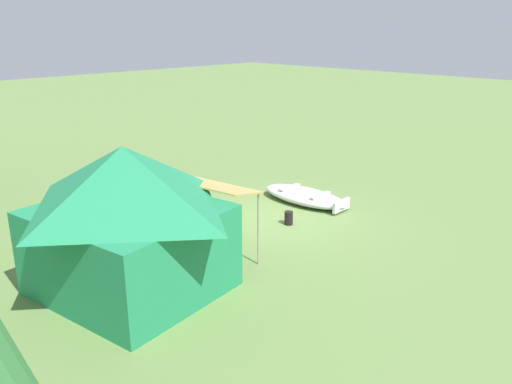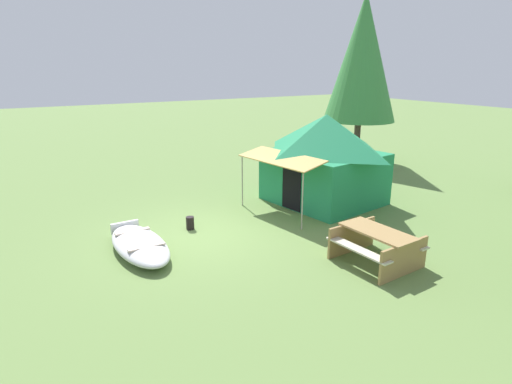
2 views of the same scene
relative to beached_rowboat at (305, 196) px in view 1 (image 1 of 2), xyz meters
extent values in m
plane|color=olive|center=(-0.25, 1.71, -0.20)|extent=(80.00, 80.00, 0.00)
ellipsoid|color=silver|center=(0.01, 0.00, -0.01)|extent=(2.67, 1.12, 0.38)
ellipsoid|color=#494949|center=(0.01, 0.00, 0.02)|extent=(2.46, 0.99, 0.14)
cube|color=beige|center=(0.54, 0.01, 0.14)|extent=(0.15, 0.82, 0.04)
cube|color=beige|center=(-0.52, -0.01, 0.14)|extent=(0.15, 0.82, 0.04)
cube|color=silver|center=(-1.21, -0.02, 0.01)|extent=(0.09, 0.69, 0.29)
cube|color=#208251|center=(-0.81, 6.08, 0.60)|extent=(3.41, 3.15, 1.59)
pyramid|color=#208251|center=(-0.81, 6.08, 1.96)|extent=(3.68, 3.41, 1.14)
cube|color=black|center=(-0.62, 4.70, 0.47)|extent=(0.76, 0.13, 1.27)
cube|color=tan|center=(-0.55, 4.26, 1.44)|extent=(2.85, 1.29, 0.20)
cylinder|color=gray|center=(0.77, 4.05, 0.56)|extent=(0.04, 0.04, 1.51)
cylinder|color=gray|center=(-1.77, 3.69, 0.56)|extent=(0.04, 0.04, 1.51)
cube|color=#9C7947|center=(3.17, 4.25, 0.54)|extent=(1.66, 0.83, 0.04)
cube|color=beige|center=(3.14, 4.83, 0.27)|extent=(1.63, 0.35, 0.04)
cube|color=beige|center=(3.21, 3.66, 0.27)|extent=(1.63, 0.35, 0.04)
cube|color=#9C7947|center=(3.88, 4.29, 0.16)|extent=(0.14, 1.44, 0.72)
cube|color=#9C7947|center=(2.46, 4.21, 0.16)|extent=(0.14, 1.44, 0.72)
cube|color=silver|center=(0.49, 5.10, -0.02)|extent=(0.59, 0.42, 0.36)
cylinder|color=black|center=(-0.75, 1.55, -0.03)|extent=(0.22, 0.22, 0.34)
camera|label=1|loc=(-8.60, 10.79, 4.54)|focal=36.80mm
camera|label=2|loc=(9.02, -2.29, 3.93)|focal=29.61mm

